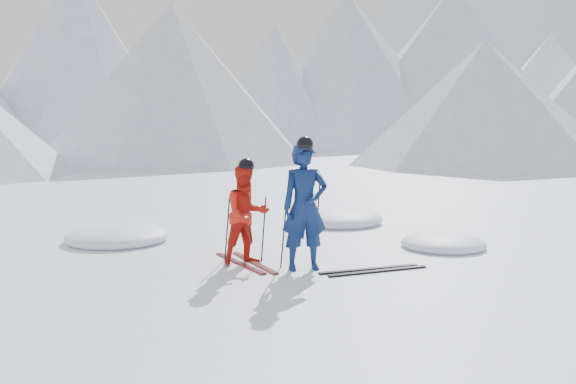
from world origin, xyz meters
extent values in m
plane|color=white|center=(0.00, 0.00, 0.00)|extent=(160.00, 160.00, 0.00)
cone|color=#B2BCD1|center=(-11.51, 40.48, 7.17)|extent=(23.96, 23.96, 14.35)
cone|color=#B2BCD1|center=(-5.08, 51.27, 5.96)|extent=(17.69, 17.69, 11.93)
cone|color=#B2BCD1|center=(4.51, 43.52, 5.42)|extent=(19.63, 19.63, 10.85)
cone|color=#B2BCD1|center=(11.74, 46.25, 7.07)|extent=(23.31, 23.31, 14.15)
cone|color=#B2BCD1|center=(21.49, 44.84, 7.44)|extent=(28.94, 28.94, 14.88)
cone|color=silver|center=(31.93, 45.34, 5.38)|extent=(24.45, 24.45, 10.76)
cone|color=#B2BCD1|center=(12.00, 20.00, 3.25)|extent=(14.00, 14.00, 6.50)
cone|color=#B2BCD1|center=(-4.00, 26.00, 4.50)|extent=(16.00, 16.00, 9.00)
imported|color=#0D2051|center=(-1.63, -0.68, 1.00)|extent=(0.76, 0.53, 1.99)
imported|color=red|center=(-2.49, -0.14, 0.81)|extent=(0.95, 0.84, 1.63)
cylinder|color=black|center=(-1.93, -0.53, 0.66)|extent=(0.13, 0.09, 1.33)
cylinder|color=black|center=(-1.38, -0.43, 0.66)|extent=(0.13, 0.08, 1.33)
cylinder|color=black|center=(-2.79, 0.11, 0.54)|extent=(0.11, 0.09, 1.08)
cylinder|color=black|center=(-2.19, 0.01, 0.54)|extent=(0.11, 0.08, 1.08)
cube|color=black|center=(-2.61, -0.14, 0.01)|extent=(0.69, 1.62, 0.03)
cube|color=black|center=(-2.37, -0.14, 0.01)|extent=(0.58, 1.65, 0.03)
cube|color=black|center=(-0.63, -0.90, 0.01)|extent=(1.69, 0.38, 0.03)
cube|color=black|center=(-0.53, -1.05, 0.01)|extent=(1.68, 0.44, 0.03)
ellipsoid|color=white|center=(-4.79, 2.16, 0.00)|extent=(2.00, 2.00, 0.44)
ellipsoid|color=white|center=(1.25, 0.55, 0.00)|extent=(1.56, 1.56, 0.34)
ellipsoid|color=white|center=(0.00, 3.51, 0.00)|extent=(2.05, 2.05, 0.45)
camera|label=1|loc=(-3.48, -9.94, 2.34)|focal=38.00mm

